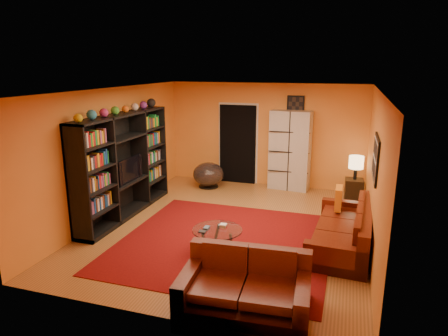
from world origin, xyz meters
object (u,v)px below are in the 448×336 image
(table_lamp, at_px, (356,163))
(loveseat, at_px, (246,285))
(storage_cabinet, at_px, (290,150))
(tv, at_px, (126,169))
(side_table, at_px, (354,190))
(coffee_table, at_px, (217,232))
(entertainment_unit, at_px, (124,165))
(bowl_chair, at_px, (208,174))
(sofa, at_px, (347,231))

(table_lamp, bearing_deg, loveseat, -105.62)
(storage_cabinet, bearing_deg, tv, -130.42)
(side_table, relative_size, table_lamp, 0.92)
(loveseat, xyz_separation_m, coffee_table, (-0.82, 1.29, 0.09))
(entertainment_unit, bearing_deg, table_lamp, 27.40)
(tv, bearing_deg, storage_cabinet, -46.10)
(coffee_table, bearing_deg, bowl_chair, 112.04)
(coffee_table, relative_size, bowl_chair, 1.05)
(coffee_table, height_order, storage_cabinet, storage_cabinet)
(entertainment_unit, xyz_separation_m, storage_cabinet, (2.96, 2.80, -0.07))
(table_lamp, bearing_deg, coffee_table, -121.72)
(loveseat, distance_m, coffee_table, 1.53)
(entertainment_unit, distance_m, loveseat, 4.08)
(loveseat, relative_size, side_table, 3.41)
(tv, relative_size, side_table, 1.74)
(tv, distance_m, sofa, 4.42)
(table_lamp, bearing_deg, side_table, 0.00)
(storage_cabinet, distance_m, table_lamp, 1.63)
(coffee_table, xyz_separation_m, bowl_chair, (-1.38, 3.42, -0.03))
(storage_cabinet, bearing_deg, bowl_chair, -159.84)
(tv, height_order, coffee_table, tv)
(entertainment_unit, bearing_deg, bowl_chair, 66.55)
(sofa, height_order, loveseat, same)
(coffee_table, height_order, bowl_chair, bowl_chair)
(tv, height_order, side_table, tv)
(entertainment_unit, relative_size, sofa, 1.28)
(storage_cabinet, height_order, side_table, storage_cabinet)
(sofa, bearing_deg, storage_cabinet, 119.22)
(sofa, height_order, table_lamp, table_lamp)
(sofa, xyz_separation_m, table_lamp, (0.11, 2.55, 0.60))
(sofa, relative_size, coffee_table, 2.85)
(entertainment_unit, distance_m, tv, 0.09)
(side_table, bearing_deg, table_lamp, 0.00)
(table_lamp, bearing_deg, tv, -152.34)
(sofa, xyz_separation_m, loveseat, (-1.22, -2.21, -0.00))
(tv, bearing_deg, sofa, -92.72)
(sofa, relative_size, loveseat, 1.38)
(entertainment_unit, height_order, coffee_table, entertainment_unit)
(bowl_chair, relative_size, side_table, 1.57)
(entertainment_unit, xyz_separation_m, coffee_table, (2.38, -1.13, -0.68))
(coffee_table, bearing_deg, entertainment_unit, 154.66)
(bowl_chair, bearing_deg, sofa, -36.17)
(bowl_chair, bearing_deg, storage_cabinet, 14.47)
(sofa, relative_size, table_lamp, 4.33)
(bowl_chair, xyz_separation_m, side_table, (3.53, 0.05, -0.09))
(tv, xyz_separation_m, loveseat, (3.14, -2.41, -0.69))
(coffee_table, xyz_separation_m, side_table, (2.15, 3.47, -0.12))
(sofa, xyz_separation_m, storage_cabinet, (-1.45, 3.01, 0.70))
(loveseat, relative_size, table_lamp, 3.14)
(tv, bearing_deg, side_table, -62.34)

